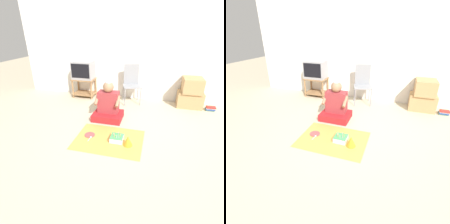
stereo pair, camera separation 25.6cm
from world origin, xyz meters
TOP-DOWN VIEW (x-y plane):
  - ground_plane at (0.00, 0.00)m, footprint 16.00×16.00m
  - wall_back at (0.00, 2.12)m, footprint 6.40×0.06m
  - tv_stand at (-1.44, 1.88)m, footprint 0.59×0.42m
  - tv at (-1.44, 1.88)m, footprint 0.54×0.41m
  - folding_chair at (-0.15, 1.81)m, footprint 0.52×0.50m
  - cardboard_box_stack at (1.26, 1.83)m, footprint 0.57×0.46m
  - book_pile at (1.72, 1.72)m, footprint 0.21×0.14m
  - person_seated at (-0.46, 0.77)m, footprint 0.59×0.48m
  - party_cloth at (-0.25, 0.01)m, footprint 1.16×0.85m
  - birthday_cake at (-0.10, 0.01)m, footprint 0.21×0.21m
  - party_hat_blue at (0.10, -0.07)m, footprint 0.15×0.15m
  - paper_plate at (-0.61, 0.05)m, footprint 0.18×0.18m
  - plastic_spoon_near at (-0.57, -0.02)m, footprint 0.04×0.15m

SIDE VIEW (x-z plane):
  - ground_plane at x=0.00m, z-range 0.00..0.00m
  - party_cloth at x=-0.25m, z-range 0.00..0.01m
  - paper_plate at x=-0.61m, z-range 0.01..0.02m
  - plastic_spoon_near at x=-0.57m, z-range 0.01..0.02m
  - book_pile at x=1.72m, z-range 0.00..0.10m
  - birthday_cake at x=-0.10m, z-range -0.02..0.13m
  - party_hat_blue at x=0.10m, z-range 0.01..0.17m
  - person_seated at x=-0.46m, z-range -0.15..0.71m
  - tv_stand at x=-1.44m, z-range 0.05..0.55m
  - cardboard_box_stack at x=1.26m, z-range -0.01..0.70m
  - folding_chair at x=-0.15m, z-range 0.06..1.00m
  - tv at x=-1.44m, z-range 0.50..0.96m
  - wall_back at x=0.00m, z-range 0.00..2.55m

